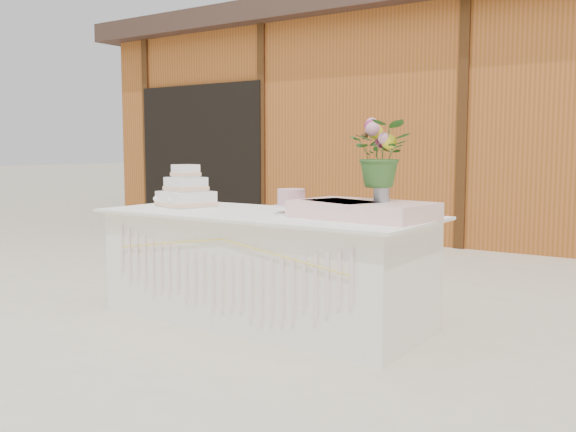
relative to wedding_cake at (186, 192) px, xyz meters
name	(u,v)px	position (x,y,z in m)	size (l,w,h in m)	color
ground	(264,320)	(0.77, -0.04, -0.88)	(80.00, 80.00, 0.00)	beige
barn	(510,117)	(0.76, 5.96, 0.80)	(12.60, 4.60, 3.30)	#A45222
cake_table	(263,267)	(0.77, -0.04, -0.49)	(2.40, 1.00, 0.77)	white
wedding_cake	(186,192)	(0.00, 0.00, 0.00)	(0.44, 0.44, 0.32)	white
pink_cake_stand	(291,200)	(0.99, -0.02, -0.01)	(0.24, 0.24, 0.17)	white
satin_runner	(363,210)	(1.52, 0.01, -0.05)	(0.87, 0.51, 0.11)	beige
flower_vase	(382,191)	(1.63, 0.06, 0.07)	(0.10, 0.10, 0.14)	#A2A2A7
bouquet	(382,146)	(1.63, 0.06, 0.35)	(0.38, 0.33, 0.42)	#305D25
loose_flowers	(168,203)	(-0.29, 0.09, -0.10)	(0.13, 0.32, 0.02)	pink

